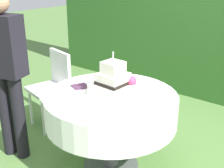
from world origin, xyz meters
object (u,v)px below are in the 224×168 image
object	(u,v)px
wedding_cake	(114,83)
serving_plate_left	(64,99)
serving_plate_far	(109,79)
napkin_stack	(80,86)
serving_plate_right	(156,94)
serving_plate_near	(140,108)
cake_table	(111,109)
garden_chair	(54,82)
standing_person	(6,67)

from	to	relation	value
wedding_cake	serving_plate_left	xyz separation A→B (m)	(-0.27, -0.33, -0.10)
serving_plate_far	serving_plate_left	xyz separation A→B (m)	(0.01, -0.61, 0.00)
serving_plate_left	napkin_stack	bearing A→B (deg)	108.38
serving_plate_left	wedding_cake	bearing A→B (deg)	51.21
serving_plate_right	serving_plate_near	bearing A→B (deg)	-81.70
serving_plate_far	serving_plate_left	distance (m)	0.61
wedding_cake	serving_plate_near	world-z (taller)	wedding_cake
serving_plate_near	serving_plate_left	distance (m)	0.65
napkin_stack	cake_table	bearing A→B (deg)	6.71
wedding_cake	serving_plate_far	distance (m)	0.40
cake_table	serving_plate_left	bearing A→B (deg)	-126.23
garden_chair	standing_person	distance (m)	0.80
serving_plate_left	garden_chair	distance (m)	1.00
cake_table	wedding_cake	xyz separation A→B (m)	(0.03, 0.00, 0.25)
serving_plate_far	napkin_stack	distance (m)	0.33
cake_table	napkin_stack	bearing A→B (deg)	-173.29
wedding_cake	serving_plate_right	size ratio (longest dim) A/B	2.59
serving_plate_right	standing_person	size ratio (longest dim) A/B	0.09
serving_plate_far	serving_plate_right	xyz separation A→B (m)	(0.56, -0.04, 0.00)
serving_plate_left	serving_plate_right	size ratio (longest dim) A/B	0.99
cake_table	garden_chair	xyz separation A→B (m)	(-1.04, 0.23, -0.06)
wedding_cake	napkin_stack	size ratio (longest dim) A/B	2.76
napkin_stack	serving_plate_right	bearing A→B (deg)	23.25
cake_table	standing_person	xyz separation A→B (m)	(-0.87, -0.45, 0.33)
napkin_stack	standing_person	world-z (taller)	standing_person
serving_plate_near	serving_plate_left	xyz separation A→B (m)	(-0.60, -0.25, 0.00)
serving_plate_left	serving_plate_right	world-z (taller)	same
serving_plate_right	garden_chair	bearing A→B (deg)	-179.76
cake_table	serving_plate_left	xyz separation A→B (m)	(-0.24, -0.33, 0.14)
serving_plate_near	standing_person	bearing A→B (deg)	-163.08
wedding_cake	cake_table	bearing A→B (deg)	-171.65
garden_chair	standing_person	bearing A→B (deg)	-75.98
standing_person	serving_plate_far	bearing A→B (deg)	49.44
serving_plate_left	garden_chair	world-z (taller)	garden_chair
cake_table	serving_plate_left	distance (m)	0.43
serving_plate_near	standing_person	distance (m)	1.29
napkin_stack	serving_plate_far	bearing A→B (deg)	74.34
serving_plate_far	garden_chair	xyz separation A→B (m)	(-0.79, -0.05, -0.21)
serving_plate_right	cake_table	bearing A→B (deg)	-142.45
garden_chair	standing_person	xyz separation A→B (m)	(0.17, -0.68, 0.39)
cake_table	wedding_cake	distance (m)	0.25
napkin_stack	garden_chair	world-z (taller)	garden_chair
serving_plate_near	garden_chair	world-z (taller)	garden_chair
napkin_stack	garden_chair	distance (m)	0.78
serving_plate_far	napkin_stack	size ratio (longest dim) A/B	0.97
serving_plate_right	garden_chair	world-z (taller)	garden_chair
serving_plate_left	standing_person	world-z (taller)	standing_person
serving_plate_near	napkin_stack	world-z (taller)	serving_plate_near
cake_table	napkin_stack	distance (m)	0.37
wedding_cake	serving_plate_right	world-z (taller)	wedding_cake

